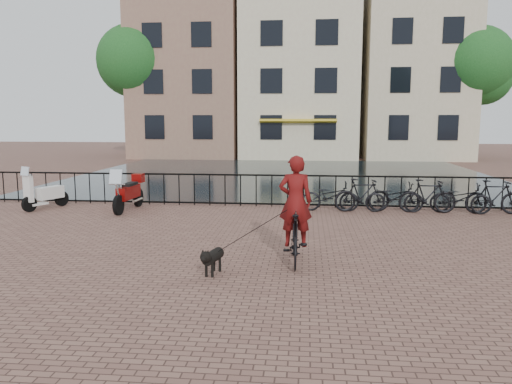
# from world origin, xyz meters

# --- Properties ---
(ground) EXTENTS (100.00, 100.00, 0.00)m
(ground) POSITION_xyz_m (0.00, 0.00, 0.00)
(ground) COLOR brown
(ground) RESTS_ON ground
(canal_water) EXTENTS (20.00, 20.00, 0.00)m
(canal_water) POSITION_xyz_m (0.00, 17.30, 0.00)
(canal_water) COLOR black
(canal_water) RESTS_ON ground
(railing) EXTENTS (20.00, 0.05, 1.02)m
(railing) POSITION_xyz_m (0.00, 8.00, 0.50)
(railing) COLOR black
(railing) RESTS_ON ground
(canal_house_left) EXTENTS (7.50, 9.00, 12.80)m
(canal_house_left) POSITION_xyz_m (-7.50, 30.00, 6.40)
(canal_house_left) COLOR #855A4D
(canal_house_left) RESTS_ON ground
(canal_house_mid) EXTENTS (8.00, 9.50, 11.80)m
(canal_house_mid) POSITION_xyz_m (0.50, 30.00, 5.90)
(canal_house_mid) COLOR beige
(canal_house_mid) RESTS_ON ground
(canal_house_right) EXTENTS (7.00, 9.00, 13.30)m
(canal_house_right) POSITION_xyz_m (8.50, 30.00, 6.65)
(canal_house_right) COLOR #BEB18D
(canal_house_right) RESTS_ON ground
(tree_far_left) EXTENTS (5.04, 5.04, 9.27)m
(tree_far_left) POSITION_xyz_m (-11.00, 27.00, 6.73)
(tree_far_left) COLOR black
(tree_far_left) RESTS_ON ground
(tree_far_right) EXTENTS (4.76, 4.76, 8.76)m
(tree_far_right) POSITION_xyz_m (12.00, 27.00, 6.35)
(tree_far_right) COLOR black
(tree_far_right) RESTS_ON ground
(cyclist) EXTENTS (0.78, 1.80, 2.44)m
(cyclist) POSITION_xyz_m (0.88, 1.80, 0.93)
(cyclist) COLOR black
(cyclist) RESTS_ON ground
(dog) EXTENTS (0.41, 0.81, 0.52)m
(dog) POSITION_xyz_m (-0.57, 0.95, 0.26)
(dog) COLOR black
(dog) RESTS_ON ground
(motorcycle) EXTENTS (0.57, 1.93, 1.36)m
(motorcycle) POSITION_xyz_m (-4.27, 6.86, 0.68)
(motorcycle) COLOR maroon
(motorcycle) RESTS_ON ground
(scooter) EXTENTS (0.99, 1.55, 1.39)m
(scooter) POSITION_xyz_m (-6.93, 6.90, 0.70)
(scooter) COLOR silver
(scooter) RESTS_ON ground
(parked_bike_0) EXTENTS (1.72, 0.61, 0.90)m
(parked_bike_0) POSITION_xyz_m (1.80, 7.40, 0.45)
(parked_bike_0) COLOR black
(parked_bike_0) RESTS_ON ground
(parked_bike_1) EXTENTS (1.71, 0.69, 1.00)m
(parked_bike_1) POSITION_xyz_m (2.75, 7.40, 0.50)
(parked_bike_1) COLOR black
(parked_bike_1) RESTS_ON ground
(parked_bike_2) EXTENTS (1.74, 0.67, 0.90)m
(parked_bike_2) POSITION_xyz_m (3.70, 7.40, 0.45)
(parked_bike_2) COLOR black
(parked_bike_2) RESTS_ON ground
(parked_bike_3) EXTENTS (1.67, 0.48, 1.00)m
(parked_bike_3) POSITION_xyz_m (4.65, 7.40, 0.50)
(parked_bike_3) COLOR black
(parked_bike_3) RESTS_ON ground
(parked_bike_4) EXTENTS (1.79, 0.85, 0.90)m
(parked_bike_4) POSITION_xyz_m (5.60, 7.40, 0.45)
(parked_bike_4) COLOR black
(parked_bike_4) RESTS_ON ground
(parked_bike_5) EXTENTS (1.68, 0.53, 1.00)m
(parked_bike_5) POSITION_xyz_m (6.55, 7.40, 0.50)
(parked_bike_5) COLOR black
(parked_bike_5) RESTS_ON ground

